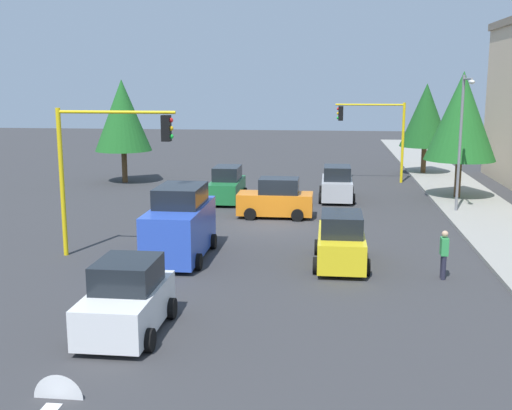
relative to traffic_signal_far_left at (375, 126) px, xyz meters
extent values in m
plane|color=#353538|center=(14.00, -5.64, -3.78)|extent=(120.00, 120.00, 0.00)
cube|color=gray|center=(9.00, 4.86, -3.71)|extent=(80.00, 4.00, 0.15)
cube|color=silver|center=(26.30, -8.64, -3.78)|extent=(2.20, 0.36, 0.01)
cone|color=silver|center=(25.00, -8.64, -3.78)|extent=(0.01, 1.10, 1.10)
cone|color=silver|center=(31.00, -8.64, -3.78)|extent=(0.01, 1.10, 1.10)
cylinder|color=yellow|center=(0.00, 1.86, -1.12)|extent=(0.18, 0.18, 5.32)
cylinder|color=yellow|center=(0.00, -0.39, 1.39)|extent=(0.12, 4.50, 0.12)
cube|color=black|center=(0.00, -2.28, 0.81)|extent=(0.36, 0.32, 0.96)
sphere|color=red|center=(0.00, -2.46, 1.11)|extent=(0.18, 0.18, 0.18)
sphere|color=yellow|center=(0.00, -2.46, 0.81)|extent=(0.18, 0.18, 0.18)
sphere|color=green|center=(0.00, -2.46, 0.51)|extent=(0.18, 0.18, 0.18)
cylinder|color=yellow|center=(20.00, -13.14, -0.93)|extent=(0.18, 0.18, 5.70)
cylinder|color=yellow|center=(20.00, -10.89, 1.77)|extent=(0.12, 4.50, 0.12)
cube|color=black|center=(20.00, -9.00, 1.19)|extent=(0.36, 0.32, 0.96)
sphere|color=red|center=(20.00, -8.82, 1.49)|extent=(0.18, 0.18, 0.18)
sphere|color=yellow|center=(20.00, -8.82, 1.19)|extent=(0.18, 0.18, 0.18)
sphere|color=green|center=(20.00, -8.82, 0.89)|extent=(0.18, 0.18, 0.18)
cylinder|color=slate|center=(10.00, 3.56, -0.28)|extent=(0.14, 0.14, 7.00)
cylinder|color=slate|center=(10.90, 3.56, 3.02)|extent=(1.80, 0.10, 0.10)
ellipsoid|color=silver|center=(11.80, 3.56, 2.87)|extent=(0.56, 0.28, 0.20)
cylinder|color=brown|center=(6.00, 4.36, -2.54)|extent=(0.36, 0.36, 2.48)
cone|color=#1E6023|center=(6.00, 4.36, 0.99)|extent=(3.97, 3.97, 4.97)
cylinder|color=brown|center=(-4.00, 3.86, -2.66)|extent=(0.36, 0.36, 2.26)
cone|color=#19511E|center=(-4.00, 3.86, 0.53)|extent=(3.61, 3.61, 4.51)
cylinder|color=brown|center=(2.00, -16.64, -2.61)|extent=(0.36, 0.36, 2.34)
cone|color=#1E6023|center=(2.00, -16.64, 0.70)|extent=(3.75, 3.75, 4.69)
cube|color=blue|center=(19.87, -8.60, -2.69)|extent=(4.80, 1.90, 1.85)
cube|color=black|center=(19.63, -8.60, -1.39)|extent=(2.50, 1.67, 0.76)
cylinder|color=black|center=(21.36, -7.59, -3.48)|extent=(0.60, 0.20, 0.60)
cylinder|color=black|center=(21.36, -9.61, -3.48)|extent=(0.60, 0.20, 0.60)
cylinder|color=black|center=(18.38, -7.59, -3.48)|extent=(0.60, 0.20, 0.60)
cylinder|color=black|center=(18.38, -9.61, -3.48)|extent=(0.60, 0.20, 0.60)
cube|color=orange|center=(12.00, -5.63, -3.09)|extent=(1.64, 3.72, 1.05)
cube|color=black|center=(12.00, -5.44, -2.19)|extent=(1.45, 1.94, 0.76)
cylinder|color=black|center=(12.88, -6.78, -3.48)|extent=(0.20, 0.60, 0.60)
cylinder|color=black|center=(11.12, -6.78, -3.48)|extent=(0.20, 0.60, 0.60)
cylinder|color=black|center=(12.88, -4.47, -3.48)|extent=(0.20, 0.60, 0.60)
cylinder|color=black|center=(11.12, -4.47, -3.48)|extent=(0.20, 0.60, 0.60)
cube|color=yellow|center=(20.07, -2.50, -3.09)|extent=(4.12, 1.67, 1.05)
cube|color=black|center=(20.27, -2.50, -2.19)|extent=(2.14, 1.47, 0.76)
cylinder|color=black|center=(18.79, -3.39, -3.48)|extent=(0.60, 0.20, 0.60)
cylinder|color=black|center=(18.79, -1.60, -3.48)|extent=(0.60, 0.20, 0.60)
cylinder|color=black|center=(21.35, -3.39, -3.48)|extent=(0.60, 0.20, 0.60)
cylinder|color=black|center=(21.35, -1.60, -3.48)|extent=(0.60, 0.20, 0.60)
cube|color=#B2B5BA|center=(6.87, -2.52, -3.09)|extent=(4.08, 1.69, 1.05)
cube|color=black|center=(7.08, -2.52, -2.19)|extent=(2.12, 1.48, 0.76)
cylinder|color=black|center=(5.61, -3.42, -3.48)|extent=(0.60, 0.20, 0.60)
cylinder|color=black|center=(5.61, -1.62, -3.48)|extent=(0.60, 0.20, 0.60)
cylinder|color=black|center=(8.14, -3.42, -3.48)|extent=(0.60, 0.20, 0.60)
cylinder|color=black|center=(8.14, -1.62, -3.48)|extent=(0.60, 0.20, 0.60)
cube|color=white|center=(27.27, -8.33, -3.09)|extent=(3.67, 1.77, 1.05)
cube|color=black|center=(27.08, -8.33, -2.19)|extent=(1.91, 1.56, 0.76)
cylinder|color=black|center=(28.40, -7.38, -3.48)|extent=(0.60, 0.20, 0.60)
cylinder|color=black|center=(28.40, -9.28, -3.48)|extent=(0.60, 0.20, 0.60)
cylinder|color=black|center=(26.13, -7.38, -3.48)|extent=(0.60, 0.20, 0.60)
cylinder|color=black|center=(26.13, -9.28, -3.48)|extent=(0.60, 0.20, 0.60)
cube|color=#1E7238|center=(8.12, -8.70, -3.09)|extent=(4.10, 1.61, 1.05)
cube|color=black|center=(7.92, -8.70, -2.19)|extent=(2.13, 1.41, 0.76)
cylinder|color=black|center=(9.39, -7.83, -3.48)|extent=(0.60, 0.20, 0.60)
cylinder|color=black|center=(9.39, -9.56, -3.48)|extent=(0.60, 0.20, 0.60)
cylinder|color=black|center=(6.85, -7.83, -3.48)|extent=(0.60, 0.20, 0.60)
cylinder|color=black|center=(6.85, -9.56, -3.48)|extent=(0.60, 0.20, 0.60)
cylinder|color=#262638|center=(21.54, 0.96, -3.36)|extent=(0.16, 0.16, 0.85)
cylinder|color=#262638|center=(21.34, 0.96, -3.36)|extent=(0.16, 0.16, 0.85)
cube|color=green|center=(21.44, 0.96, -2.63)|extent=(0.40, 0.24, 0.60)
sphere|color=tan|center=(21.44, 0.96, -2.19)|extent=(0.22, 0.22, 0.22)
camera|label=1|loc=(42.89, -3.02, 2.86)|focal=44.40mm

